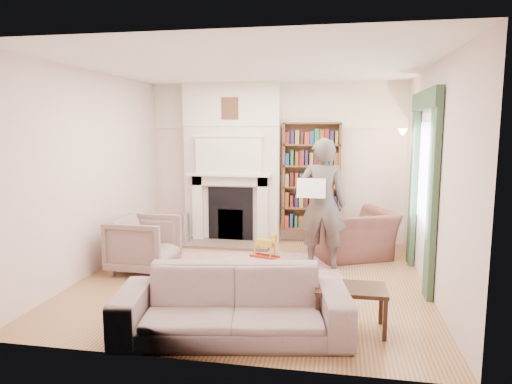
% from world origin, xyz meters
% --- Properties ---
extents(floor, '(4.50, 4.50, 0.00)m').
position_xyz_m(floor, '(0.00, 0.00, 0.00)').
color(floor, brown).
rests_on(floor, ground).
extents(ceiling, '(4.50, 4.50, 0.00)m').
position_xyz_m(ceiling, '(0.00, 0.00, 2.80)').
color(ceiling, white).
rests_on(ceiling, wall_back).
extents(wall_back, '(4.50, 0.00, 4.50)m').
position_xyz_m(wall_back, '(0.00, 2.25, 1.40)').
color(wall_back, white).
rests_on(wall_back, floor).
extents(wall_front, '(4.50, 0.00, 4.50)m').
position_xyz_m(wall_front, '(0.00, -2.25, 1.40)').
color(wall_front, white).
rests_on(wall_front, floor).
extents(wall_left, '(0.00, 4.50, 4.50)m').
position_xyz_m(wall_left, '(-2.25, 0.00, 1.40)').
color(wall_left, white).
rests_on(wall_left, floor).
extents(wall_right, '(0.00, 4.50, 4.50)m').
position_xyz_m(wall_right, '(2.25, 0.00, 1.40)').
color(wall_right, white).
rests_on(wall_right, floor).
extents(fireplace, '(1.70, 0.58, 2.80)m').
position_xyz_m(fireplace, '(-0.75, 2.05, 1.39)').
color(fireplace, white).
rests_on(fireplace, floor).
extents(bookcase, '(1.00, 0.24, 1.85)m').
position_xyz_m(bookcase, '(0.65, 2.12, 1.18)').
color(bookcase, brown).
rests_on(bookcase, floor).
extents(window, '(0.02, 0.90, 1.30)m').
position_xyz_m(window, '(2.23, 0.40, 1.45)').
color(window, silver).
rests_on(window, wall_right).
extents(curtain_left, '(0.07, 0.32, 2.40)m').
position_xyz_m(curtain_left, '(2.20, -0.30, 1.20)').
color(curtain_left, '#30472E').
rests_on(curtain_left, floor).
extents(curtain_right, '(0.07, 0.32, 2.40)m').
position_xyz_m(curtain_right, '(2.20, 1.10, 1.20)').
color(curtain_right, '#30472E').
rests_on(curtain_right, floor).
extents(pelmet, '(0.09, 1.70, 0.24)m').
position_xyz_m(pelmet, '(2.19, 0.40, 2.38)').
color(pelmet, '#30472E').
rests_on(pelmet, wall_right).
extents(wall_sconce, '(0.20, 0.24, 0.24)m').
position_xyz_m(wall_sconce, '(2.03, 1.50, 1.90)').
color(wall_sconce, gold).
rests_on(wall_sconce, wall_right).
extents(rug, '(3.18, 2.62, 0.01)m').
position_xyz_m(rug, '(-0.24, 0.12, 0.01)').
color(rug, '#C6B395').
rests_on(rug, floor).
extents(armchair_reading, '(1.47, 1.40, 0.75)m').
position_xyz_m(armchair_reading, '(1.34, 1.26, 0.37)').
color(armchair_reading, '#472926').
rests_on(armchair_reading, floor).
extents(armchair_left, '(0.88, 0.86, 0.78)m').
position_xyz_m(armchair_left, '(-1.58, 0.06, 0.39)').
color(armchair_left, gray).
rests_on(armchair_left, floor).
extents(sofa, '(2.37, 1.24, 0.66)m').
position_xyz_m(sofa, '(0.12, -1.71, 0.33)').
color(sofa, gray).
rests_on(sofa, floor).
extents(man_reading, '(0.69, 0.46, 1.88)m').
position_xyz_m(man_reading, '(0.89, 0.66, 0.94)').
color(man_reading, '#4F443F').
rests_on(man_reading, floor).
extents(newspaper, '(0.40, 0.12, 0.27)m').
position_xyz_m(newspaper, '(0.74, 0.46, 1.19)').
color(newspaper, silver).
rests_on(newspaper, man_reading).
extents(coffee_table, '(0.70, 0.46, 0.45)m').
position_xyz_m(coffee_table, '(1.26, -1.37, 0.23)').
color(coffee_table, black).
rests_on(coffee_table, floor).
extents(paraffin_heater, '(0.24, 0.24, 0.55)m').
position_xyz_m(paraffin_heater, '(-1.54, 1.63, 0.28)').
color(paraffin_heater, '#A5A6AC').
rests_on(paraffin_heater, floor).
extents(rocking_horse, '(0.49, 0.31, 0.40)m').
position_xyz_m(rocking_horse, '(0.00, 0.99, 0.20)').
color(rocking_horse, gold).
rests_on(rocking_horse, rug).
extents(board_game, '(0.45, 0.45, 0.03)m').
position_xyz_m(board_game, '(-0.34, -0.15, 0.03)').
color(board_game, '#EFEB54').
rests_on(board_game, rug).
extents(game_box_lid, '(0.33, 0.28, 0.05)m').
position_xyz_m(game_box_lid, '(-0.87, 0.33, 0.04)').
color(game_box_lid, red).
rests_on(game_box_lid, rug).
extents(comic_annuals, '(0.68, 0.56, 0.02)m').
position_xyz_m(comic_annuals, '(0.19, -0.41, 0.02)').
color(comic_annuals, red).
rests_on(comic_annuals, rug).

